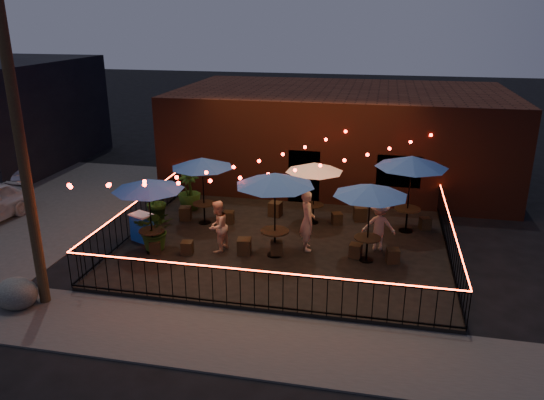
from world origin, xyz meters
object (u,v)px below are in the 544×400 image
at_px(cafe_table_2, 275,180).
at_px(cafe_table_5, 412,163).
at_px(boulder, 16,294).
at_px(cafe_table_4, 371,191).
at_px(cooler, 142,227).
at_px(utility_pole, 22,151).
at_px(cafe_table_3, 314,168).
at_px(cafe_table_0, 148,186).
at_px(cafe_table_1, 202,163).

height_order(cafe_table_2, cafe_table_5, cafe_table_5).
bearing_deg(boulder, cafe_table_4, 26.44).
relative_size(cafe_table_5, boulder, 2.65).
bearing_deg(cafe_table_4, cooler, 179.82).
xyz_separation_m(cafe_table_2, boulder, (-5.81, -4.04, -2.13)).
bearing_deg(utility_pole, cafe_table_3, 47.32).
height_order(cafe_table_4, boulder, cafe_table_4).
bearing_deg(cafe_table_0, boulder, -121.54).
bearing_deg(utility_pole, boulder, -146.85).
relative_size(cafe_table_0, cafe_table_2, 1.04).
height_order(cafe_table_5, boulder, cafe_table_5).
distance_m(cafe_table_0, cafe_table_1, 2.74).
distance_m(cafe_table_2, cooler, 4.78).
xyz_separation_m(cafe_table_1, cooler, (-1.46, -1.85, -1.69)).
distance_m(cafe_table_3, boulder, 9.70).
bearing_deg(cafe_table_3, utility_pole, -132.68).
bearing_deg(utility_pole, cafe_table_1, 67.78).
bearing_deg(cafe_table_2, cafe_table_3, 74.97).
bearing_deg(cafe_table_3, cafe_table_5, -1.94).
bearing_deg(cafe_table_5, cafe_table_2, -144.84).
xyz_separation_m(cafe_table_4, boulder, (-8.53, -4.24, -1.94)).
bearing_deg(cooler, cafe_table_0, -25.10).
xyz_separation_m(utility_pole, cooler, (0.90, 3.91, -3.39)).
height_order(cafe_table_5, cooler, cafe_table_5).
distance_m(cafe_table_4, cafe_table_5, 2.84).
bearing_deg(cafe_table_0, cafe_table_1, 74.01).
bearing_deg(cooler, boulder, -85.45).
bearing_deg(cafe_table_2, cooler, 177.08).
bearing_deg(cafe_table_2, cafe_table_0, -171.33).
bearing_deg(cafe_table_1, boulder, -115.30).
height_order(cafe_table_4, cooler, cafe_table_4).
height_order(cafe_table_1, cooler, cafe_table_1).
xyz_separation_m(cafe_table_4, cafe_table_5, (1.20, 2.56, 0.21)).
bearing_deg(cooler, cafe_table_3, 50.35).
bearing_deg(cafe_table_5, cafe_table_4, -115.18).
xyz_separation_m(cafe_table_5, cooler, (-8.30, -2.54, -1.92)).
bearing_deg(cafe_table_3, cafe_table_2, -105.03).
distance_m(utility_pole, cafe_table_5, 11.33).
bearing_deg(cafe_table_2, cafe_table_5, 35.16).
xyz_separation_m(cafe_table_2, cafe_table_5, (3.92, 2.76, 0.01)).
distance_m(cafe_table_4, boulder, 9.72).
relative_size(utility_pole, cafe_table_1, 3.40).
bearing_deg(cooler, cafe_table_1, 74.99).
relative_size(cafe_table_2, boulder, 2.64).
bearing_deg(cafe_table_0, cafe_table_5, 23.61).
distance_m(cafe_table_0, cooler, 1.98).
bearing_deg(boulder, utility_pole, 33.15).
height_order(cafe_table_2, cafe_table_3, cafe_table_2).
bearing_deg(cafe_table_5, cafe_table_1, -174.27).
bearing_deg(cafe_table_0, utility_pole, -117.08).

